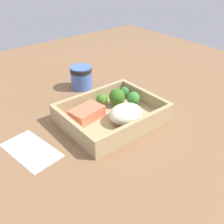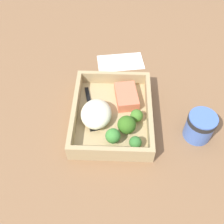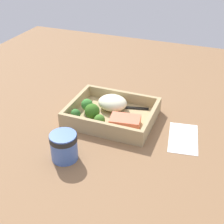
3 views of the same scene
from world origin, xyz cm
name	(u,v)px [view 1 (image 1 of 3)]	position (x,y,z in cm)	size (l,w,h in cm)	color
ground_plane	(112,123)	(0.00, 0.00, -1.00)	(160.00, 160.00, 2.00)	brown
takeout_tray	(112,118)	(0.00, 0.00, 0.60)	(26.90, 21.34, 1.20)	tan
tray_rim	(112,111)	(0.00, 0.00, 3.17)	(26.90, 21.34, 3.94)	tan
salmon_fillet	(87,113)	(-5.80, 3.92, 2.71)	(9.07, 5.90, 3.02)	#E56E4D
mashed_potatoes	(126,114)	(1.46, -4.17, 3.58)	(9.68, 8.26, 4.76)	beige
broccoli_floret_1	(117,97)	(5.13, 3.94, 4.03)	(4.80, 4.80, 5.33)	#7A9D57
broccoli_floret_2	(133,98)	(8.52, 0.53, 3.84)	(3.82, 3.82, 4.67)	#88AC62
broccoli_floret_3	(124,92)	(9.87, 6.14, 3.30)	(3.14, 3.14, 3.76)	#7F9950
broccoli_floret_4	(102,100)	(1.50, 6.62, 3.29)	(3.42, 3.42, 3.88)	#779C57
fork	(123,127)	(-1.22, -6.03, 1.42)	(15.76, 5.18, 0.44)	black
paper_cup	(81,76)	(4.84, 22.65, 4.33)	(7.36, 7.36, 7.76)	#496BBA
receipt_slip	(31,150)	(-23.44, 2.02, 0.12)	(8.37, 15.17, 0.24)	white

